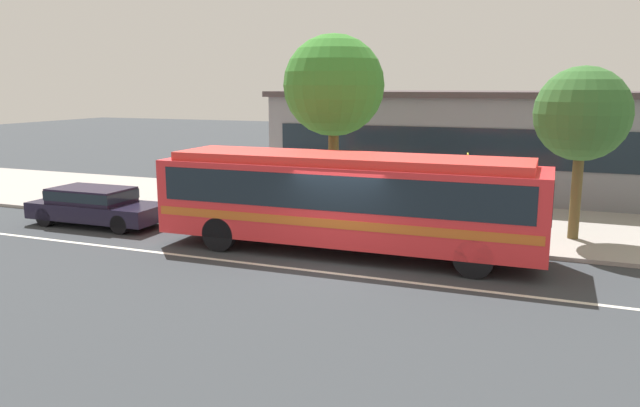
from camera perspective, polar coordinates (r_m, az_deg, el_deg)
ground_plane at (r=16.66m, az=1.66°, el=-5.64°), size 120.00×120.00×0.00m
sidewalk_slab at (r=22.75m, az=7.40°, el=-1.09°), size 60.00×8.00×0.12m
lane_stripe_center at (r=15.95m, az=0.66°, el=-6.39°), size 56.00×0.16×0.01m
transit_bus at (r=17.47m, az=2.53°, el=0.66°), size 10.97×2.77×2.82m
sedan_behind_bus at (r=22.50m, az=-20.00°, el=-0.06°), size 4.76×1.90×1.29m
pedestrian_waiting_near_sign at (r=19.10m, az=5.80°, el=-0.16°), size 0.37×0.37×1.68m
pedestrian_walking_along_curb at (r=20.81m, az=0.83°, el=0.79°), size 0.48×0.48×1.66m
pedestrian_standing_by_tree at (r=22.11m, az=-5.39°, el=1.43°), size 0.44×0.44×1.73m
bus_stop_sign at (r=18.68m, az=13.35°, el=1.58°), size 0.12×0.44×2.66m
street_tree_near_stop at (r=21.29m, az=1.27°, el=10.76°), size 3.43×3.43×6.33m
street_tree_mid_block at (r=19.98m, az=23.03°, el=7.55°), size 2.80×2.80×5.18m
station_building at (r=28.52m, az=14.13°, el=5.52°), size 17.48×7.26×4.48m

